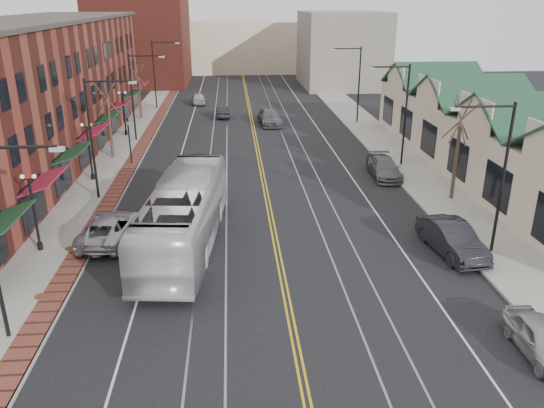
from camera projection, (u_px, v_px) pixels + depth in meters
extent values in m
plane|color=black|center=(292.00, 326.00, 22.24)|extent=(160.00, 160.00, 0.00)
cube|color=gray|center=(104.00, 180.00, 39.93)|extent=(4.00, 120.00, 0.15)
cube|color=gray|center=(415.00, 172.00, 41.67)|extent=(4.00, 120.00, 0.15)
cube|color=maroon|center=(29.00, 93.00, 43.96)|extent=(10.00, 50.00, 11.00)
cube|color=beige|center=(493.00, 143.00, 41.29)|extent=(8.00, 36.00, 4.60)
cube|color=maroon|center=(142.00, 38.00, 83.59)|extent=(14.00, 18.00, 14.00)
cube|color=beige|center=(241.00, 46.00, 99.60)|extent=(22.00, 14.00, 9.00)
cube|color=slate|center=(342.00, 49.00, 81.74)|extent=(12.00, 16.00, 11.00)
cylinder|color=black|center=(13.00, 147.00, 18.63)|extent=(3.00, 0.12, 0.12)
cube|color=#999999|center=(57.00, 149.00, 18.78)|extent=(0.50, 0.25, 0.15)
cylinder|color=black|center=(92.00, 140.00, 34.77)|extent=(0.16, 0.16, 8.00)
cylinder|color=black|center=(108.00, 81.00, 33.50)|extent=(3.00, 0.12, 0.12)
cube|color=#999999|center=(133.00, 83.00, 33.65)|extent=(0.50, 0.25, 0.15)
cylinder|color=black|center=(132.00, 98.00, 49.64)|extent=(0.16, 0.16, 8.00)
cylinder|color=black|center=(145.00, 56.00, 48.37)|extent=(3.00, 0.12, 0.12)
cube|color=#999999|center=(162.00, 57.00, 48.52)|extent=(0.50, 0.25, 0.15)
cylinder|color=black|center=(154.00, 75.00, 64.51)|extent=(0.16, 0.16, 8.00)
cylinder|color=black|center=(164.00, 42.00, 63.24)|extent=(3.00, 0.12, 0.12)
cube|color=#999999|center=(177.00, 43.00, 63.38)|extent=(0.50, 0.25, 0.15)
cylinder|color=black|center=(503.00, 180.00, 27.14)|extent=(0.16, 0.16, 8.00)
cylinder|color=black|center=(485.00, 107.00, 25.66)|extent=(3.00, 0.12, 0.12)
cube|color=#999999|center=(455.00, 109.00, 25.59)|extent=(0.50, 0.25, 0.15)
cylinder|color=black|center=(405.00, 116.00, 42.01)|extent=(0.16, 0.16, 8.00)
cylinder|color=black|center=(391.00, 67.00, 40.53)|extent=(3.00, 0.12, 0.12)
cube|color=#999999|center=(371.00, 68.00, 40.45)|extent=(0.50, 0.25, 0.15)
cylinder|color=black|center=(359.00, 85.00, 56.88)|extent=(0.16, 0.16, 8.00)
cylinder|color=black|center=(347.00, 49.00, 55.40)|extent=(3.00, 0.12, 0.12)
cube|color=#999999|center=(333.00, 50.00, 55.32)|extent=(0.50, 0.25, 0.15)
cylinder|color=black|center=(40.00, 246.00, 28.62)|extent=(0.28, 0.28, 0.40)
cylinder|color=black|center=(35.00, 215.00, 27.97)|extent=(0.14, 0.14, 4.00)
cube|color=black|center=(29.00, 179.00, 27.24)|extent=(0.60, 0.06, 0.06)
sphere|color=white|center=(22.00, 177.00, 27.17)|extent=(0.24, 0.24, 0.24)
sphere|color=white|center=(34.00, 176.00, 27.21)|extent=(0.24, 0.24, 0.24)
cylinder|color=black|center=(93.00, 177.00, 39.77)|extent=(0.28, 0.28, 0.40)
cylinder|color=black|center=(90.00, 153.00, 39.12)|extent=(0.14, 0.14, 4.00)
cube|color=black|center=(86.00, 127.00, 38.39)|extent=(0.60, 0.06, 0.06)
sphere|color=white|center=(82.00, 125.00, 38.32)|extent=(0.24, 0.24, 0.24)
sphere|color=white|center=(90.00, 125.00, 38.36)|extent=(0.24, 0.24, 0.24)
cylinder|color=black|center=(126.00, 133.00, 52.78)|extent=(0.28, 0.28, 0.40)
cylinder|color=black|center=(124.00, 115.00, 52.13)|extent=(0.14, 0.14, 4.00)
cube|color=black|center=(122.00, 94.00, 51.40)|extent=(0.60, 0.06, 0.06)
sphere|color=white|center=(119.00, 93.00, 51.33)|extent=(0.24, 0.24, 0.24)
sphere|color=white|center=(125.00, 93.00, 51.37)|extent=(0.24, 0.24, 0.24)
cylinder|color=#382B21|center=(110.00, 129.00, 44.55)|extent=(0.24, 0.24, 4.90)
cylinder|color=#382B21|center=(107.00, 98.00, 43.63)|extent=(0.58, 1.37, 2.90)
cylinder|color=#382B21|center=(107.00, 98.00, 43.63)|extent=(1.60, 0.66, 2.78)
cylinder|color=#382B21|center=(107.00, 98.00, 43.63)|extent=(0.53, 1.23, 2.96)
cylinder|color=#382B21|center=(107.00, 98.00, 43.63)|extent=(1.69, 1.03, 2.64)
cylinder|color=#382B21|center=(107.00, 98.00, 43.63)|extent=(1.78, 1.29, 2.48)
cylinder|color=#382B21|center=(140.00, 98.00, 59.48)|extent=(0.24, 0.24, 4.55)
cylinder|color=#382B21|center=(138.00, 76.00, 58.62)|extent=(0.55, 1.28, 2.69)
cylinder|color=#382B21|center=(138.00, 76.00, 58.62)|extent=(1.49, 0.62, 2.58)
cylinder|color=#382B21|center=(138.00, 76.00, 58.62)|extent=(0.50, 1.15, 2.75)
cylinder|color=#382B21|center=(138.00, 76.00, 58.62)|extent=(1.57, 0.97, 2.45)
cylinder|color=#382B21|center=(138.00, 76.00, 58.62)|extent=(1.66, 1.20, 2.30)
cylinder|color=#382B21|center=(456.00, 161.00, 35.15)|extent=(0.24, 0.24, 5.25)
cylinder|color=#382B21|center=(461.00, 120.00, 34.16)|extent=(0.61, 1.46, 3.10)
cylinder|color=#382B21|center=(461.00, 120.00, 34.16)|extent=(1.70, 0.70, 2.97)
cylinder|color=#382B21|center=(461.00, 120.00, 34.16)|extent=(0.56, 1.31, 3.17)
cylinder|color=#382B21|center=(461.00, 120.00, 34.16)|extent=(1.80, 1.10, 2.82)
cylinder|color=#382B21|center=(461.00, 120.00, 34.16)|extent=(1.90, 1.37, 2.65)
cylinder|color=#592D19|center=(41.00, 296.00, 24.16)|extent=(0.60, 0.60, 0.02)
cylinder|color=#592D19|center=(71.00, 248.00, 28.80)|extent=(0.60, 0.60, 0.02)
cylinder|color=black|center=(130.00, 144.00, 43.14)|extent=(0.12, 0.12, 3.20)
imported|color=black|center=(128.00, 123.00, 42.50)|extent=(0.18, 0.15, 0.90)
imported|color=silver|center=(184.00, 214.00, 28.81)|extent=(4.52, 13.66, 3.73)
imported|color=#B8B9C0|center=(110.00, 228.00, 29.82)|extent=(3.04, 5.79, 1.56)
imported|color=#A0A4A7|center=(541.00, 339.00, 20.25)|extent=(1.70, 4.05, 1.37)
imported|color=black|center=(452.00, 239.00, 28.31)|extent=(2.42, 5.36, 1.71)
imported|color=slate|center=(384.00, 168.00, 40.54)|extent=(2.26, 5.08, 1.45)
imported|color=black|center=(381.00, 165.00, 41.34)|extent=(1.88, 4.37, 1.47)
imported|color=black|center=(223.00, 112.00, 61.06)|extent=(1.65, 4.10, 1.32)
imported|color=#57575D|center=(270.00, 117.00, 57.50)|extent=(2.69, 5.66, 1.59)
imported|color=#ACAFB3|center=(199.00, 98.00, 68.75)|extent=(2.05, 4.39, 1.45)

